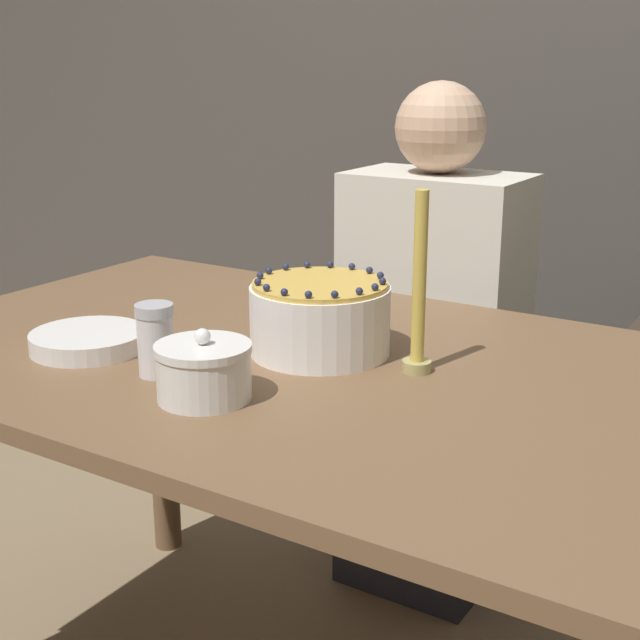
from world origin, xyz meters
name	(u,v)px	position (x,y,z in m)	size (l,w,h in m)	color
wall_behind	(588,39)	(0.00, 1.40, 1.30)	(8.00, 0.05, 2.60)	#4C4742
dining_table	(314,423)	(0.00, 0.00, 0.66)	(1.56, 0.91, 0.77)	brown
cake	(320,318)	(-0.01, 0.04, 0.84)	(0.24, 0.24, 0.14)	white
sugar_bowl	(204,371)	(-0.04, -0.23, 0.82)	(0.14, 0.14, 0.11)	white
sugar_shaker	(156,339)	(-0.17, -0.19, 0.83)	(0.06, 0.06, 0.12)	white
plate_stack	(88,341)	(-0.36, -0.16, 0.79)	(0.20, 0.20, 0.03)	white
candle	(419,299)	(0.17, 0.04, 0.89)	(0.05, 0.05, 0.29)	tan
person_man_blue_shirt	(431,376)	(-0.09, 0.65, 0.52)	(0.40, 0.34, 1.21)	#2D2D38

